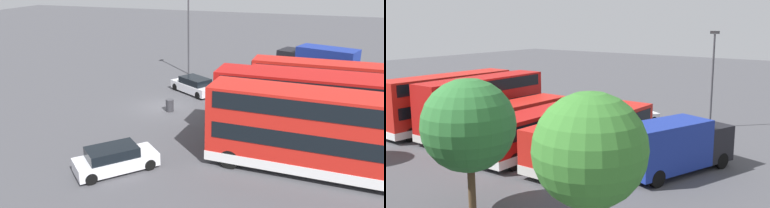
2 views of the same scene
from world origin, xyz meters
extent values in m
plane|color=#47474C|center=(0.00, 0.00, 0.00)|extent=(140.00, 140.00, 0.00)
cube|color=red|center=(-7.27, 11.62, 1.65)|extent=(2.56, 11.71, 2.60)
cube|color=silver|center=(-7.27, 11.62, 0.62)|extent=(2.60, 11.75, 0.55)
cube|color=black|center=(-7.27, 11.62, 2.25)|extent=(2.62, 10.91, 0.90)
cube|color=black|center=(-7.28, 5.73, 2.25)|extent=(2.25, 0.06, 1.10)
cylinder|color=black|center=(-6.15, 7.16, 0.55)|extent=(0.30, 1.10, 1.10)
cylinder|color=black|center=(-8.40, 7.16, 0.55)|extent=(0.30, 1.10, 1.10)
cylinder|color=black|center=(-6.14, 16.07, 0.55)|extent=(0.30, 1.10, 1.10)
cylinder|color=black|center=(-8.39, 16.07, 0.55)|extent=(0.30, 1.10, 1.10)
cube|color=#B71411|center=(-3.53, 11.96, 1.65)|extent=(2.57, 11.70, 2.60)
cube|color=silver|center=(-3.53, 11.96, 0.62)|extent=(2.61, 11.74, 0.55)
cube|color=black|center=(-3.53, 11.96, 2.25)|extent=(2.63, 10.90, 0.90)
cube|color=black|center=(-3.51, 6.09, 2.25)|extent=(2.25, 0.06, 1.10)
cylinder|color=black|center=(-2.39, 7.52, 0.55)|extent=(0.30, 1.10, 1.10)
cylinder|color=black|center=(-4.64, 7.51, 0.55)|extent=(0.30, 1.10, 1.10)
cylinder|color=black|center=(-4.66, 16.41, 0.55)|extent=(0.30, 1.10, 1.10)
cube|color=red|center=(-0.07, 11.87, 1.65)|extent=(2.75, 10.17, 2.60)
cube|color=silver|center=(-0.07, 11.87, 0.62)|extent=(2.79, 10.21, 0.55)
cube|color=black|center=(-0.07, 11.87, 2.25)|extent=(2.80, 9.37, 0.90)
cube|color=black|center=(-0.17, 6.78, 2.25)|extent=(2.25, 0.11, 1.10)
cylinder|color=black|center=(0.99, 8.19, 0.55)|extent=(0.32, 1.11, 1.10)
cylinder|color=black|center=(-1.26, 8.23, 0.55)|extent=(0.32, 1.11, 1.10)
cylinder|color=black|center=(1.13, 15.51, 0.55)|extent=(0.32, 1.11, 1.10)
cylinder|color=black|center=(-1.12, 15.55, 0.55)|extent=(0.32, 1.11, 1.10)
cube|color=#B71411|center=(3.70, 11.19, 2.45)|extent=(2.57, 11.31, 4.20)
cube|color=silver|center=(3.70, 11.19, 0.62)|extent=(2.61, 11.35, 0.55)
cube|color=black|center=(3.70, 11.19, 2.25)|extent=(2.63, 10.51, 0.90)
cube|color=black|center=(3.70, 11.19, 3.95)|extent=(2.63, 10.51, 0.90)
cube|color=black|center=(3.69, 5.51, 2.25)|extent=(2.25, 0.06, 1.10)
cylinder|color=black|center=(4.82, 6.94, 0.55)|extent=(0.30, 1.10, 1.10)
cylinder|color=black|center=(2.57, 6.94, 0.55)|extent=(0.30, 1.10, 1.10)
cylinder|color=black|center=(4.83, 15.44, 0.55)|extent=(0.30, 1.10, 1.10)
cylinder|color=black|center=(2.58, 15.44, 0.55)|extent=(0.30, 1.10, 1.10)
cube|color=red|center=(7.13, 11.82, 2.45)|extent=(2.96, 11.53, 4.20)
cube|color=silver|center=(7.13, 11.82, 0.62)|extent=(3.00, 11.57, 0.55)
cube|color=black|center=(7.13, 11.82, 2.25)|extent=(2.99, 10.73, 0.90)
cube|color=black|center=(7.13, 11.82, 3.95)|extent=(2.99, 10.73, 0.90)
cube|color=black|center=(6.93, 6.07, 2.25)|extent=(2.25, 0.14, 1.10)
cylinder|color=black|center=(8.10, 7.46, 0.55)|extent=(0.34, 1.11, 1.10)
cylinder|color=black|center=(5.85, 7.54, 0.55)|extent=(0.34, 1.11, 1.10)
cube|color=navy|center=(-12.49, 11.83, 1.80)|extent=(4.14, 6.01, 2.80)
cube|color=black|center=(-13.70, 8.28, 1.50)|extent=(3.01, 2.70, 2.20)
cylinder|color=black|center=(-12.63, 7.92, 0.50)|extent=(0.59, 1.04, 1.00)
cylinder|color=black|center=(-14.77, 8.65, 0.50)|extent=(0.59, 1.04, 1.00)
cylinder|color=black|center=(-10.86, 13.13, 0.50)|extent=(0.59, 1.04, 1.00)
cylinder|color=black|center=(-13.00, 13.85, 0.50)|extent=(0.59, 1.04, 1.00)
cube|color=silver|center=(-4.32, 1.04, 0.53)|extent=(3.87, 4.71, 0.70)
cube|color=black|center=(-4.22, 1.21, 1.15)|extent=(2.80, 3.12, 0.55)
cylinder|color=black|center=(-4.50, -0.75, 0.32)|extent=(0.53, 0.66, 0.64)
cylinder|color=black|center=(-5.85, 0.10, 0.32)|extent=(0.53, 0.66, 0.64)
cylinder|color=black|center=(-2.79, 1.99, 0.32)|extent=(0.53, 0.66, 0.64)
cylinder|color=black|center=(-4.15, 2.83, 0.32)|extent=(0.53, 0.66, 0.64)
cube|color=silver|center=(10.42, 1.74, 0.53)|extent=(4.50, 4.30, 0.70)
cube|color=black|center=(10.57, 1.60, 1.15)|extent=(3.07, 3.00, 0.55)
cylinder|color=black|center=(8.69, 2.22, 0.32)|extent=(0.62, 0.59, 0.64)
cylinder|color=black|center=(9.76, 3.41, 0.32)|extent=(0.62, 0.59, 0.64)
cylinder|color=black|center=(11.09, 0.06, 0.32)|extent=(0.62, 0.59, 0.64)
cylinder|color=black|center=(12.16, 1.25, 0.32)|extent=(0.62, 0.59, 0.64)
cylinder|color=#38383D|center=(-10.31, -1.60, 3.92)|extent=(0.16, 0.16, 7.84)
cylinder|color=#333338|center=(0.74, 0.86, 0.47)|extent=(0.60, 0.60, 0.95)
camera|label=1|loc=(27.25, 12.05, 10.54)|focal=37.10mm
camera|label=2|loc=(-23.36, 35.50, 9.10)|focal=42.46mm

